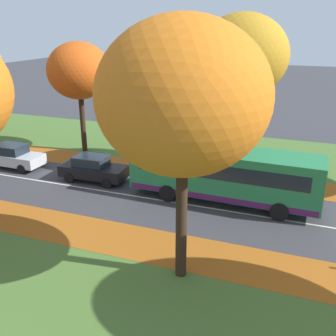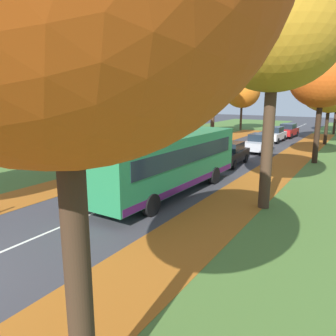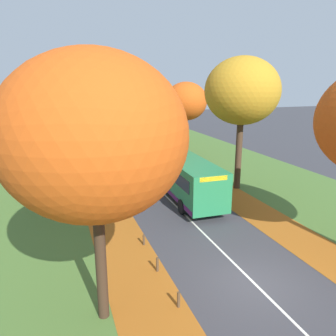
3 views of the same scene
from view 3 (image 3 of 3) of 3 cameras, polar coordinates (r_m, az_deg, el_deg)
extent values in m
plane|color=#38383D|center=(15.10, 14.76, -18.80)|extent=(160.00, 160.00, 0.00)
cube|color=#476B2D|center=(31.37, -21.84, -1.45)|extent=(12.00, 90.00, 0.01)
cube|color=#9E5619|center=(25.74, -12.00, -4.13)|extent=(2.80, 60.00, 0.00)
cube|color=#476B2D|center=(35.47, 9.24, 1.25)|extent=(12.00, 90.00, 0.01)
cube|color=#9E5619|center=(28.27, 6.79, -2.16)|extent=(2.80, 60.00, 0.00)
cube|color=silver|center=(32.19, -5.33, -0.02)|extent=(0.12, 80.00, 0.01)
cylinder|color=#382619|center=(12.04, -11.60, -15.82)|extent=(0.39, 0.39, 4.34)
ellipsoid|color=#C64C14|center=(10.52, -12.85, 5.37)|extent=(5.99, 5.99, 5.39)
cylinder|color=black|center=(22.19, -15.35, -0.91)|extent=(0.43, 0.43, 4.83)
ellipsoid|color=orange|center=(21.44, -16.21, 11.19)|extent=(6.01, 6.01, 5.41)
cylinder|color=#422D1E|center=(33.01, -17.23, 3.56)|extent=(0.39, 0.39, 4.29)
ellipsoid|color=orange|center=(32.48, -17.84, 11.33)|extent=(6.24, 6.24, 5.62)
cylinder|color=#422D1E|center=(43.83, -17.80, 6.73)|extent=(0.46, 0.46, 5.11)
ellipsoid|color=#C64C14|center=(43.47, -18.32, 13.17)|extent=(6.34, 6.34, 5.70)
cylinder|color=#422D1E|center=(54.29, -18.29, 7.29)|extent=(0.32, 0.32, 3.52)
ellipsoid|color=orange|center=(53.97, -18.61, 11.11)|extent=(5.01, 5.01, 4.51)
cylinder|color=#422D1E|center=(26.07, 12.19, 2.32)|extent=(0.49, 0.49, 5.46)
ellipsoid|color=#B27F1E|center=(25.48, 12.79, 12.96)|extent=(5.58, 5.58, 5.02)
cylinder|color=black|center=(36.85, 3.06, 5.42)|extent=(0.40, 0.40, 4.40)
ellipsoid|color=#C64C14|center=(36.41, 3.15, 11.54)|extent=(4.62, 4.62, 4.15)
cylinder|color=black|center=(46.73, -2.57, 7.00)|extent=(0.33, 0.33, 3.68)
ellipsoid|color=#B27F1E|center=(46.34, -2.63, 12.19)|extent=(6.37, 6.37, 5.74)
cylinder|color=#382619|center=(56.91, -5.87, 8.31)|extent=(0.32, 0.32, 3.60)
ellipsoid|color=#B27F1E|center=(56.60, -5.98, 12.25)|extent=(5.65, 5.65, 5.08)
cylinder|color=#4C3823|center=(13.24, 1.84, -21.95)|extent=(0.12, 0.12, 0.64)
cylinder|color=#4C3823|center=(15.22, -1.86, -16.46)|extent=(0.12, 0.12, 0.68)
cylinder|color=#4C3823|center=(17.41, -4.22, -12.38)|extent=(0.12, 0.12, 0.58)
cube|color=#237A47|center=(23.96, 2.51, -0.92)|extent=(2.77, 10.46, 2.50)
cube|color=#19232D|center=(19.34, 7.82, -3.87)|extent=(2.30, 0.16, 1.30)
cube|color=#19232D|center=(23.85, 2.53, 0.00)|extent=(2.78, 9.22, 0.80)
cube|color=#4C1951|center=(24.27, 2.49, -3.35)|extent=(2.79, 10.26, 0.32)
cube|color=yellow|center=(19.10, 7.92, -1.84)|extent=(1.75, 0.13, 0.28)
cylinder|color=black|center=(21.99, 8.33, -5.97)|extent=(0.33, 0.97, 0.96)
cylinder|color=black|center=(21.10, 2.48, -6.74)|extent=(0.33, 0.97, 0.96)
cylinder|color=black|center=(27.28, 2.74, -1.68)|extent=(0.33, 0.97, 0.96)
cylinder|color=black|center=(26.57, -2.06, -2.13)|extent=(0.33, 0.97, 0.96)
cube|color=black|center=(31.86, -2.95, 1.11)|extent=(1.80, 4.24, 0.70)
cube|color=#19232D|center=(31.85, -3.05, 2.30)|extent=(1.49, 2.05, 0.60)
cylinder|color=black|center=(30.99, -0.83, 0.06)|extent=(0.24, 0.65, 0.64)
cylinder|color=black|center=(30.51, -3.59, -0.20)|extent=(0.24, 0.65, 0.64)
cylinder|color=black|center=(33.38, -2.35, 1.13)|extent=(0.24, 0.65, 0.64)
cylinder|color=black|center=(32.93, -4.93, 0.90)|extent=(0.24, 0.65, 0.64)
cube|color=#B7BABF|center=(37.96, -5.44, 3.31)|extent=(1.71, 4.20, 0.70)
cube|color=#19232D|center=(37.97, -5.52, 4.31)|extent=(1.45, 2.02, 0.60)
cylinder|color=black|center=(36.99, -3.77, 2.48)|extent=(0.22, 0.64, 0.64)
cylinder|color=black|center=(36.61, -6.13, 2.30)|extent=(0.22, 0.64, 0.64)
cylinder|color=black|center=(39.45, -4.78, 3.24)|extent=(0.22, 0.64, 0.64)
cylinder|color=black|center=(39.10, -7.01, 3.08)|extent=(0.22, 0.64, 0.64)
cube|color=silver|center=(44.94, -8.35, 5.03)|extent=(1.83, 4.25, 0.70)
cube|color=#19232D|center=(44.98, -8.41, 5.87)|extent=(1.51, 2.06, 0.60)
cylinder|color=black|center=(43.87, -7.04, 4.37)|extent=(0.24, 0.65, 0.64)
cylinder|color=black|center=(43.61, -9.06, 4.23)|extent=(0.24, 0.65, 0.64)
cylinder|color=black|center=(46.39, -7.64, 4.92)|extent=(0.24, 0.65, 0.64)
cylinder|color=black|center=(46.15, -9.56, 4.79)|extent=(0.24, 0.65, 0.64)
cube|color=#B21919|center=(49.75, -9.02, 5.95)|extent=(1.90, 4.28, 0.70)
cube|color=#19232D|center=(49.80, -9.07, 6.71)|extent=(1.54, 2.08, 0.60)
cylinder|color=black|center=(48.64, -7.87, 5.37)|extent=(0.25, 0.65, 0.64)
cylinder|color=black|center=(48.43, -9.71, 5.26)|extent=(0.25, 0.65, 0.64)
cylinder|color=black|center=(51.18, -8.33, 5.83)|extent=(0.25, 0.65, 0.64)
cylinder|color=black|center=(50.99, -10.08, 5.72)|extent=(0.25, 0.65, 0.64)
camera|label=1|loc=(20.60, -54.27, 12.20)|focal=42.00mm
camera|label=2|loc=(18.96, 46.14, 0.17)|focal=35.00mm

